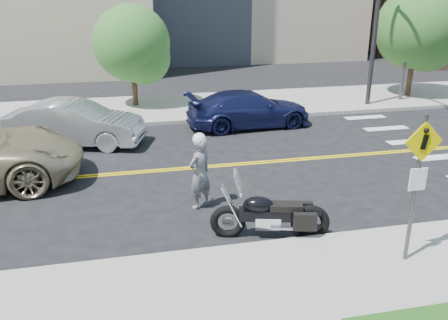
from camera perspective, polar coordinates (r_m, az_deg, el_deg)
ground_plane at (r=14.66m, az=-7.07°, el=-1.22°), size 120.00×120.00×0.00m
sidewalk_far at (r=21.78m, az=-9.09°, el=6.08°), size 60.00×5.00×0.15m
lamp_post at (r=24.05m, az=21.62°, el=16.15°), size 0.16×0.16×8.00m
traffic_light at (r=21.76m, az=19.32°, el=17.50°), size 0.28×4.50×7.00m
pedestrian_sign at (r=9.66m, az=22.28°, el=-1.80°), size 0.78×0.08×3.00m
motorcyclist at (r=11.83m, az=-2.92°, el=-1.32°), size 0.81×0.75×1.98m
motorcycle at (r=10.54m, az=5.65°, el=-5.44°), size 2.68×1.38×1.56m
parked_car_silver at (r=17.43m, az=-17.53°, el=4.21°), size 5.05×2.97×1.57m
parked_car_blue at (r=18.90m, az=3.01°, el=6.14°), size 5.08×2.37×1.43m
tree_far_a at (r=21.83m, az=-11.04°, el=13.60°), size 3.38×3.38×4.61m
tree_far_b at (r=25.22m, az=22.16°, el=14.49°), size 3.86×3.86×5.34m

